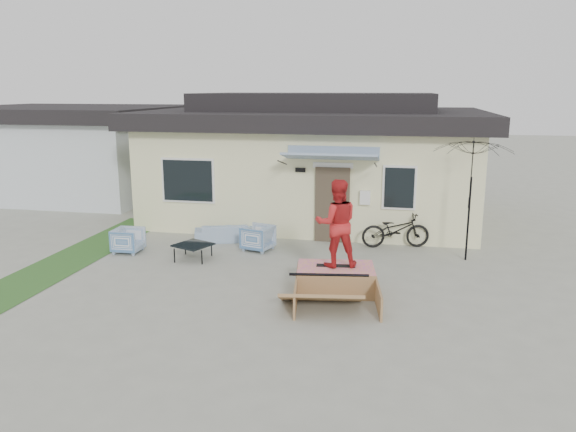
% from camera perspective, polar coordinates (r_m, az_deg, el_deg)
% --- Properties ---
extents(ground, '(90.00, 90.00, 0.00)m').
position_cam_1_polar(ground, '(11.75, -3.23, -8.05)').
color(ground, gray).
rests_on(ground, ground).
extents(grass_strip, '(1.40, 8.00, 0.01)m').
position_cam_1_polar(grass_strip, '(15.53, -20.18, -3.60)').
color(grass_strip, '#2A5522').
rests_on(grass_strip, ground).
extents(house, '(10.80, 8.49, 4.10)m').
position_cam_1_polar(house, '(18.95, 2.90, 6.01)').
color(house, beige).
rests_on(house, ground).
extents(neighbor_house, '(8.60, 7.60, 3.50)m').
position_cam_1_polar(neighbor_house, '(24.67, -21.36, 6.37)').
color(neighbor_house, silver).
rests_on(neighbor_house, ground).
extents(loveseat, '(1.75, 1.01, 0.66)m').
position_cam_1_polar(loveseat, '(15.80, -6.44, -1.38)').
color(loveseat, '#38669C').
rests_on(loveseat, ground).
extents(armchair_left, '(0.67, 0.71, 0.72)m').
position_cam_1_polar(armchair_left, '(15.18, -15.97, -2.28)').
color(armchair_left, '#38669C').
rests_on(armchair_left, ground).
extents(armchair_right, '(0.85, 0.88, 0.74)m').
position_cam_1_polar(armchair_right, '(14.82, -3.11, -2.10)').
color(armchair_right, '#38669C').
rests_on(armchair_right, ground).
extents(coffee_table, '(1.04, 1.04, 0.39)m').
position_cam_1_polar(coffee_table, '(14.25, -9.62, -3.60)').
color(coffee_table, black).
rests_on(coffee_table, ground).
extents(bicycle, '(1.93, 1.08, 1.17)m').
position_cam_1_polar(bicycle, '(15.29, 10.92, -1.02)').
color(bicycle, black).
rests_on(bicycle, ground).
extents(patio_umbrella, '(1.96, 1.81, 2.20)m').
position_cam_1_polar(patio_umbrella, '(14.35, 18.09, 2.42)').
color(patio_umbrella, black).
rests_on(patio_umbrella, ground).
extents(skate_ramp, '(1.89, 2.34, 0.53)m').
position_cam_1_polar(skate_ramp, '(11.90, 4.87, -6.44)').
color(skate_ramp, olive).
rests_on(skate_ramp, ground).
extents(skateboard, '(0.83, 0.29, 0.05)m').
position_cam_1_polar(skateboard, '(11.86, 4.89, -5.02)').
color(skateboard, black).
rests_on(skateboard, skate_ramp).
extents(skater, '(1.05, 0.90, 1.84)m').
position_cam_1_polar(skater, '(11.60, 4.98, -0.58)').
color(skater, red).
rests_on(skater, skateboard).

